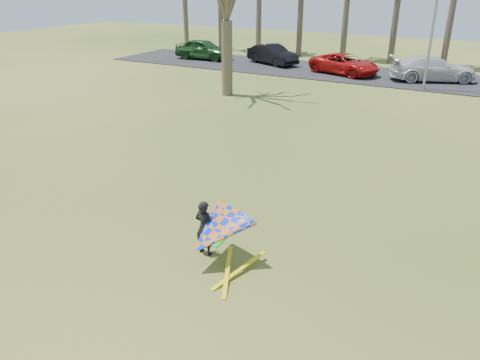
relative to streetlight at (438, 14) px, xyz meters
The scene contains 8 objects.
ground 22.55m from the streetlight, 95.61° to the right, with size 100.00×100.00×0.00m, color #275111.
parking_strip 5.77m from the streetlight, 125.75° to the left, with size 46.00×7.00×0.06m, color black.
streetlight is the anchor object (origin of this frame).
car_0 18.92m from the streetlight, behind, with size 1.95×4.84×1.65m, color #19401A.
car_1 13.28m from the streetlight, 163.26° to the left, with size 1.60×4.60×1.52m, color black.
car_2 7.42m from the streetlight, 158.18° to the left, with size 2.34×5.08×1.41m, color #AA100D.
car_3 4.62m from the streetlight, 91.95° to the left, with size 2.25×5.53×1.60m, color silver.
kite_flyer 22.86m from the streetlight, 93.79° to the right, with size 2.13×2.39×2.02m.
Camera 1 is at (5.91, -8.77, 6.45)m, focal length 35.00 mm.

